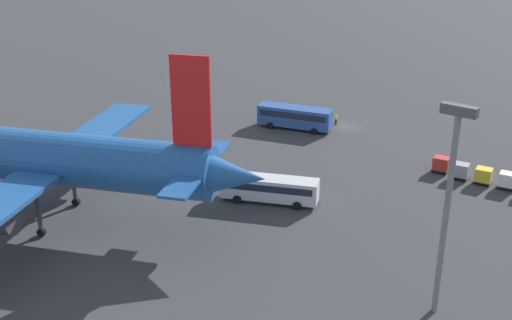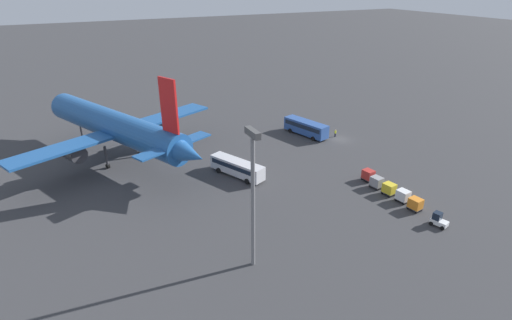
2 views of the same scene
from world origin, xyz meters
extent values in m
plane|color=#38383A|center=(0.00, 0.00, 0.00)|extent=(600.00, 600.00, 0.00)
cylinder|color=#1E5193|center=(11.11, 46.60, 7.34)|extent=(38.24, 21.00, 5.64)
cone|color=#1E5193|center=(-8.42, 38.00, 7.34)|extent=(8.76, 7.60, 5.08)
cube|color=#1E5193|center=(14.09, 34.96, 6.63)|extent=(11.96, 18.60, 0.44)
cube|color=red|center=(-5.07, 39.48, 14.67)|extent=(3.74, 1.91, 9.03)
cube|color=#1E5193|center=(-5.43, 39.32, 7.90)|extent=(8.43, 14.54, 0.28)
cylinder|color=#38383D|center=(14.08, 37.91, 4.86)|extent=(5.57, 4.74, 3.10)
cylinder|color=#38383D|center=(7.84, 49.17, 2.26)|extent=(0.50, 0.50, 4.51)
cylinder|color=black|center=(7.84, 49.17, 0.45)|extent=(1.03, 0.82, 0.90)
cylinder|color=#38383D|center=(10.79, 42.45, 2.26)|extent=(0.50, 0.50, 4.51)
cylinder|color=black|center=(10.79, 42.45, 0.45)|extent=(1.03, 0.82, 0.90)
cube|color=#2D5199|center=(5.74, 5.47, 1.91)|extent=(11.63, 5.84, 2.92)
cube|color=#192333|center=(5.74, 5.47, 2.42)|extent=(10.77, 5.63, 0.94)
cylinder|color=black|center=(8.70, 7.86, 0.50)|extent=(1.04, 0.56, 1.00)
cylinder|color=black|center=(9.52, 4.97, 0.50)|extent=(1.04, 0.56, 1.00)
cylinder|color=black|center=(1.97, 5.96, 0.50)|extent=(1.04, 0.56, 1.00)
cylinder|color=black|center=(2.79, 3.07, 0.50)|extent=(1.04, 0.56, 1.00)
cube|color=silver|center=(-6.16, 28.19, 1.73)|extent=(11.34, 6.95, 2.57)
cube|color=#192333|center=(-6.16, 28.19, 2.18)|extent=(10.53, 6.62, 0.82)
cylinder|color=black|center=(-3.53, 30.85, 0.50)|extent=(1.04, 0.68, 1.00)
cylinder|color=black|center=(-2.43, 28.39, 0.50)|extent=(1.04, 0.68, 1.00)
cylinder|color=black|center=(-9.90, 28.00, 0.50)|extent=(1.04, 0.68, 1.00)
cylinder|color=black|center=(-8.80, 25.54, 0.50)|extent=(1.04, 0.68, 1.00)
cylinder|color=#1E1E2D|center=(1.79, -0.02, 0.42)|extent=(0.32, 0.32, 0.85)
cylinder|color=yellow|center=(1.79, -0.02, 1.18)|extent=(0.38, 0.38, 0.65)
sphere|color=tan|center=(1.79, -0.02, 1.62)|extent=(0.24, 0.24, 0.24)
cube|color=#38383D|center=(-26.86, 7.90, 0.41)|extent=(2.23, 1.96, 0.10)
cube|color=silver|center=(-26.86, 7.90, 1.26)|extent=(2.12, 1.87, 1.60)
cylinder|color=black|center=(-26.20, 8.65, 0.18)|extent=(0.37, 0.17, 0.36)
cylinder|color=black|center=(-26.01, 7.38, 0.18)|extent=(0.37, 0.17, 0.36)
cylinder|color=black|center=(-27.71, 8.42, 0.18)|extent=(0.37, 0.17, 0.36)
cube|color=#38383D|center=(-24.07, 8.23, 0.41)|extent=(2.23, 1.96, 0.10)
cube|color=gold|center=(-24.07, 8.23, 1.26)|extent=(2.12, 1.87, 1.60)
cylinder|color=black|center=(-23.42, 8.98, 0.18)|extent=(0.37, 0.17, 0.36)
cylinder|color=black|center=(-23.23, 7.72, 0.18)|extent=(0.37, 0.17, 0.36)
cylinder|color=black|center=(-24.92, 8.75, 0.18)|extent=(0.37, 0.17, 0.36)
cylinder|color=black|center=(-24.73, 7.49, 0.18)|extent=(0.37, 0.17, 0.36)
cube|color=#38383D|center=(-21.29, 8.47, 0.41)|extent=(2.23, 1.96, 0.10)
cube|color=gray|center=(-21.29, 8.47, 1.26)|extent=(2.12, 1.87, 1.60)
cylinder|color=black|center=(-20.63, 9.22, 0.18)|extent=(0.37, 0.17, 0.36)
cylinder|color=black|center=(-20.44, 7.95, 0.18)|extent=(0.37, 0.17, 0.36)
cylinder|color=black|center=(-22.13, 8.99, 0.18)|extent=(0.37, 0.17, 0.36)
cylinder|color=black|center=(-21.94, 7.72, 0.18)|extent=(0.37, 0.17, 0.36)
cube|color=#38383D|center=(-18.50, 7.92, 0.41)|extent=(2.23, 1.96, 0.10)
cube|color=#B72D28|center=(-18.50, 7.92, 1.26)|extent=(2.12, 1.87, 1.60)
cylinder|color=black|center=(-17.85, 8.67, 0.18)|extent=(0.37, 0.17, 0.36)
cylinder|color=black|center=(-17.65, 7.40, 0.18)|extent=(0.37, 0.17, 0.36)
cylinder|color=black|center=(-19.35, 8.44, 0.18)|extent=(0.37, 0.17, 0.36)
cylinder|color=black|center=(-19.16, 7.17, 0.18)|extent=(0.37, 0.17, 0.36)
cylinder|color=slate|center=(-29.90, 36.60, 8.79)|extent=(0.50, 0.50, 17.58)
cube|color=#4C4C4C|center=(-29.90, 36.60, 17.98)|extent=(2.80, 0.70, 0.80)
camera|label=1|loc=(-45.67, 82.19, 32.84)|focal=45.00mm
camera|label=2|loc=(-66.65, 54.57, 33.59)|focal=28.00mm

